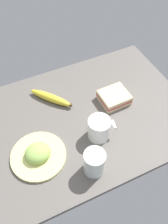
{
  "coord_description": "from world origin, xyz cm",
  "views": [
    {
      "loc": [
        -25.88,
        -55.32,
        83.99
      ],
      "look_at": [
        0.0,
        0.0,
        5.0
      ],
      "focal_mm": 39.07,
      "sensor_mm": 36.0,
      "label": 1
    }
  ],
  "objects_px": {
    "coffee_mug_black": "(99,128)",
    "glass_of_milk": "(94,163)",
    "plate_of_food": "(38,155)",
    "sandwich_main": "(114,97)",
    "banana": "(51,98)"
  },
  "relations": [
    {
      "from": "coffee_mug_black",
      "to": "banana",
      "type": "relative_size",
      "value": 0.62
    },
    {
      "from": "plate_of_food",
      "to": "banana",
      "type": "height_order",
      "value": "plate_of_food"
    },
    {
      "from": "plate_of_food",
      "to": "banana",
      "type": "bearing_deg",
      "value": 59.88
    },
    {
      "from": "sandwich_main",
      "to": "glass_of_milk",
      "type": "height_order",
      "value": "glass_of_milk"
    },
    {
      "from": "plate_of_food",
      "to": "banana",
      "type": "distance_m",
      "value": 0.28
    },
    {
      "from": "glass_of_milk",
      "to": "coffee_mug_black",
      "type": "bearing_deg",
      "value": 56.16
    },
    {
      "from": "sandwich_main",
      "to": "banana",
      "type": "xyz_separation_m",
      "value": [
        -0.25,
        0.12,
        -0.0
      ]
    },
    {
      "from": "coffee_mug_black",
      "to": "sandwich_main",
      "type": "relative_size",
      "value": 0.91
    },
    {
      "from": "glass_of_milk",
      "to": "banana",
      "type": "bearing_deg",
      "value": 93.91
    },
    {
      "from": "plate_of_food",
      "to": "glass_of_milk",
      "type": "bearing_deg",
      "value": -38.73
    },
    {
      "from": "sandwich_main",
      "to": "banana",
      "type": "bearing_deg",
      "value": 154.53
    },
    {
      "from": "coffee_mug_black",
      "to": "glass_of_milk",
      "type": "bearing_deg",
      "value": -123.84
    },
    {
      "from": "plate_of_food",
      "to": "sandwich_main",
      "type": "relative_size",
      "value": 1.69
    },
    {
      "from": "coffee_mug_black",
      "to": "banana",
      "type": "distance_m",
      "value": 0.27
    },
    {
      "from": "plate_of_food",
      "to": "sandwich_main",
      "type": "distance_m",
      "value": 0.41
    }
  ]
}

